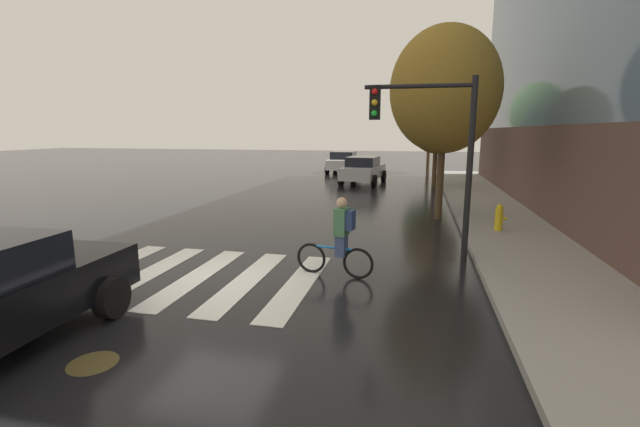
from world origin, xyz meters
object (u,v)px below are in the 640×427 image
at_px(sedan_far, 344,162).
at_px(street_tree_far, 430,114).
at_px(street_tree_near, 445,90).
at_px(street_tree_mid, 437,122).
at_px(traffic_light_near, 433,138).
at_px(cyclist, 340,238).
at_px(sedan_mid, 363,170).
at_px(fire_hydrant, 499,218).
at_px(manhole_cover, 93,363).

relative_size(sedan_far, street_tree_far, 0.72).
distance_m(street_tree_near, street_tree_mid, 8.79).
distance_m(traffic_light_near, street_tree_mid, 13.83).
relative_size(cyclist, traffic_light_near, 0.40).
xyz_separation_m(cyclist, street_tree_near, (2.30, 6.71, 3.50)).
bearing_deg(sedan_mid, street_tree_far, 61.97).
bearing_deg(sedan_mid, fire_hydrant, -65.45).
relative_size(manhole_cover, street_tree_far, 0.10).
bearing_deg(sedan_mid, sedan_far, 109.37).
distance_m(sedan_mid, sedan_far, 6.69).
xyz_separation_m(sedan_mid, street_tree_near, (3.85, -9.82, 3.53)).
xyz_separation_m(sedan_far, cyclist, (3.77, -22.85, 0.04)).
distance_m(manhole_cover, street_tree_far, 28.61).
distance_m(sedan_mid, street_tree_near, 11.13).
relative_size(street_tree_near, street_tree_far, 1.02).
bearing_deg(street_tree_near, sedan_mid, 111.40).
height_order(manhole_cover, sedan_far, sedan_far).
relative_size(manhole_cover, traffic_light_near, 0.15).
distance_m(cyclist, traffic_light_near, 3.19).
bearing_deg(street_tree_mid, cyclist, -99.01).
distance_m(fire_hydrant, street_tree_far, 19.60).
distance_m(sedan_mid, fire_hydrant, 13.13).
distance_m(manhole_cover, sedan_mid, 20.68).
bearing_deg(sedan_far, sedan_mid, -70.63).
relative_size(sedan_far, cyclist, 2.67).
xyz_separation_m(cyclist, fire_hydrant, (3.90, 4.59, -0.31)).
relative_size(fire_hydrant, street_tree_far, 0.12).
xyz_separation_m(sedan_far, street_tree_near, (6.07, -16.14, 3.54)).
bearing_deg(fire_hydrant, traffic_light_near, -125.32).
height_order(street_tree_near, street_tree_far, street_tree_near).
xyz_separation_m(sedan_mid, fire_hydrant, (5.45, -11.94, -0.28)).
relative_size(cyclist, street_tree_mid, 0.33).
xyz_separation_m(manhole_cover, street_tree_near, (4.87, 10.81, 4.34)).
height_order(manhole_cover, fire_hydrant, fire_hydrant).
xyz_separation_m(traffic_light_near, street_tree_near, (0.47, 5.05, 1.48)).
xyz_separation_m(manhole_cover, sedan_far, (-1.20, 26.95, 0.80)).
relative_size(sedan_mid, traffic_light_near, 1.12).
relative_size(manhole_cover, sedan_mid, 0.14).
xyz_separation_m(cyclist, street_tree_mid, (2.45, 15.46, 2.66)).
bearing_deg(manhole_cover, fire_hydrant, 53.33).
height_order(cyclist, street_tree_far, street_tree_far).
relative_size(sedan_far, street_tree_mid, 0.87).
bearing_deg(sedan_far, traffic_light_near, -75.21).
distance_m(manhole_cover, cyclist, 4.91).
distance_m(sedan_far, cyclist, 23.16).
bearing_deg(sedan_far, street_tree_mid, -49.89).
relative_size(traffic_light_near, fire_hydrant, 5.38).
bearing_deg(sedan_mid, traffic_light_near, -77.22).
relative_size(fire_hydrant, street_tree_mid, 0.15).
bearing_deg(cyclist, fire_hydrant, 49.63).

